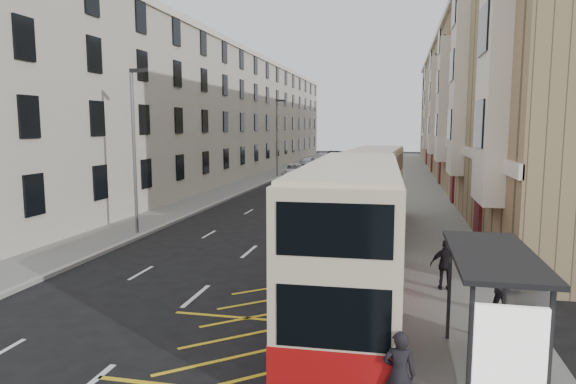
% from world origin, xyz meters
% --- Properties ---
extents(ground, '(200.00, 200.00, 0.00)m').
position_xyz_m(ground, '(0.00, 0.00, 0.00)').
color(ground, black).
rests_on(ground, ground).
extents(pavement_right, '(4.00, 120.00, 0.15)m').
position_xyz_m(pavement_right, '(8.00, 30.00, 0.07)').
color(pavement_right, slate).
rests_on(pavement_right, ground).
extents(pavement_left, '(3.00, 120.00, 0.15)m').
position_xyz_m(pavement_left, '(-7.50, 30.00, 0.07)').
color(pavement_left, slate).
rests_on(pavement_left, ground).
extents(kerb_right, '(0.25, 120.00, 0.15)m').
position_xyz_m(kerb_right, '(6.00, 30.00, 0.07)').
color(kerb_right, gray).
rests_on(kerb_right, ground).
extents(kerb_left, '(0.25, 120.00, 0.15)m').
position_xyz_m(kerb_left, '(-6.00, 30.00, 0.07)').
color(kerb_left, gray).
rests_on(kerb_left, ground).
extents(road_markings, '(10.00, 110.00, 0.01)m').
position_xyz_m(road_markings, '(0.00, 45.00, 0.01)').
color(road_markings, silver).
rests_on(road_markings, ground).
extents(terrace_right, '(10.75, 79.00, 15.25)m').
position_xyz_m(terrace_right, '(14.88, 45.38, 7.52)').
color(terrace_right, '#958156').
rests_on(terrace_right, ground).
extents(terrace_left, '(9.18, 79.00, 13.25)m').
position_xyz_m(terrace_left, '(-13.43, 45.50, 6.52)').
color(terrace_left, beige).
rests_on(terrace_left, ground).
extents(bus_shelter, '(1.65, 4.25, 2.70)m').
position_xyz_m(bus_shelter, '(8.34, -0.39, 2.14)').
color(bus_shelter, black).
rests_on(bus_shelter, pavement_right).
extents(guard_railing, '(0.06, 6.56, 1.01)m').
position_xyz_m(guard_railing, '(6.25, 5.75, 0.86)').
color(guard_railing, red).
rests_on(guard_railing, pavement_right).
extents(street_lamp_near, '(0.93, 0.18, 8.00)m').
position_xyz_m(street_lamp_near, '(-6.35, 12.00, 4.64)').
color(street_lamp_near, slate).
rests_on(street_lamp_near, pavement_left).
extents(street_lamp_far, '(0.93, 0.18, 8.00)m').
position_xyz_m(street_lamp_far, '(-6.35, 42.00, 4.64)').
color(street_lamp_far, slate).
rests_on(street_lamp_far, pavement_left).
extents(double_decker_front, '(2.82, 11.11, 4.41)m').
position_xyz_m(double_decker_front, '(5.00, 3.65, 2.24)').
color(double_decker_front, beige).
rests_on(double_decker_front, ground).
extents(double_decker_rear, '(3.06, 10.75, 4.24)m').
position_xyz_m(double_decker_rear, '(5.00, 15.71, 2.16)').
color(double_decker_rear, beige).
rests_on(double_decker_rear, ground).
extents(pedestrian_near, '(0.60, 0.40, 1.64)m').
position_xyz_m(pedestrian_near, '(6.37, -1.93, 0.97)').
color(pedestrian_near, black).
rests_on(pedestrian_near, pavement_right).
extents(pedestrian_mid, '(0.86, 0.74, 1.54)m').
position_xyz_m(pedestrian_mid, '(9.23, 3.82, 0.92)').
color(pedestrian_mid, black).
rests_on(pedestrian_mid, pavement_right).
extents(pedestrian_far, '(0.97, 0.41, 1.65)m').
position_xyz_m(pedestrian_far, '(7.83, 5.90, 0.97)').
color(pedestrian_far, black).
rests_on(pedestrian_far, pavement_right).
extents(white_van, '(3.18, 5.58, 1.47)m').
position_xyz_m(white_van, '(-4.44, 41.65, 0.73)').
color(white_van, white).
rests_on(white_van, ground).
extents(car_silver, '(1.84, 4.56, 1.55)m').
position_xyz_m(car_silver, '(-5.20, 53.49, 0.78)').
color(car_silver, '#B7BBC0').
rests_on(car_silver, ground).
extents(car_dark, '(2.05, 4.79, 1.54)m').
position_xyz_m(car_dark, '(-3.71, 68.76, 0.77)').
color(car_dark, black).
rests_on(car_dark, ground).
extents(car_red, '(3.23, 5.76, 1.58)m').
position_xyz_m(car_red, '(3.88, 66.98, 0.79)').
color(car_red, '#B00A22').
rests_on(car_red, ground).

